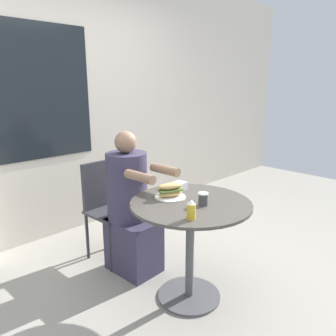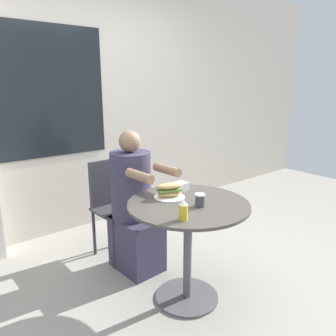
% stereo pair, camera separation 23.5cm
% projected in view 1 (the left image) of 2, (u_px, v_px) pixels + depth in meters
% --- Properties ---
extents(ground_plane, '(8.00, 8.00, 0.00)m').
position_uv_depth(ground_plane, '(189.00, 296.00, 2.43)').
color(ground_plane, gray).
extents(storefront_wall, '(8.00, 0.09, 2.80)m').
position_uv_depth(storefront_wall, '(62.00, 97.00, 3.26)').
color(storefront_wall, beige).
rests_on(storefront_wall, ground_plane).
extents(cafe_table, '(0.84, 0.84, 0.74)m').
position_uv_depth(cafe_table, '(190.00, 228.00, 2.29)').
color(cafe_table, '#47423D').
rests_on(cafe_table, ground_plane).
extents(diner_chair, '(0.40, 0.40, 0.87)m').
position_uv_depth(diner_chair, '(106.00, 201.00, 2.91)').
color(diner_chair, '#333338').
rests_on(diner_chair, ground_plane).
extents(seated_diner, '(0.35, 0.60, 1.18)m').
position_uv_depth(seated_diner, '(131.00, 212.00, 2.68)').
color(seated_diner, '#38334C').
rests_on(seated_diner, ground_plane).
extents(sandwich_on_plate, '(0.22, 0.22, 0.11)m').
position_uv_depth(sandwich_on_plate, '(170.00, 191.00, 2.32)').
color(sandwich_on_plate, white).
rests_on(sandwich_on_plate, cafe_table).
extents(drink_cup, '(0.07, 0.07, 0.09)m').
position_uv_depth(drink_cup, '(203.00, 199.00, 2.18)').
color(drink_cup, '#424247').
rests_on(drink_cup, cafe_table).
extents(napkin_box, '(0.10, 0.10, 0.06)m').
position_uv_depth(napkin_box, '(180.00, 186.00, 2.50)').
color(napkin_box, silver).
rests_on(napkin_box, cafe_table).
extents(condiment_bottle, '(0.05, 0.05, 0.12)m').
position_uv_depth(condiment_bottle, '(191.00, 210.00, 1.95)').
color(condiment_bottle, gold).
rests_on(condiment_bottle, cafe_table).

